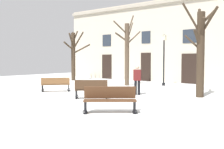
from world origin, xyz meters
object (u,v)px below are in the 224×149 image
bench_far_corner (110,99)px  bench_near_lamp (56,84)px  tree_right_of_center (74,53)px  bench_by_litter_bin (91,89)px  tree_center (201,49)px  streetlamp (164,54)px  person_strolling (137,79)px  tree_foreground (127,51)px

bench_far_corner → bench_near_lamp: 7.06m
bench_near_lamp → tree_right_of_center: bearing=-98.0°
bench_by_litter_bin → bench_far_corner: size_ratio=0.87×
tree_center → streetlamp: size_ratio=1.28×
bench_far_corner → person_strolling: 5.11m
bench_far_corner → tree_right_of_center: bearing=101.8°
tree_center → bench_far_corner: 6.30m
tree_center → bench_by_litter_bin: bearing=-134.2°
person_strolling → bench_by_litter_bin: bearing=48.3°
tree_foreground → person_strolling: 5.43m
streetlamp → person_strolling: bearing=-75.4°
tree_center → streetlamp: tree_center is taller
tree_center → person_strolling: 3.52m
tree_center → tree_right_of_center: size_ratio=1.06×
tree_foreground → bench_by_litter_bin: (2.65, -6.44, -1.97)m
tree_center → tree_foreground: 6.91m
streetlamp → bench_near_lamp: bearing=-113.0°
tree_center → bench_near_lamp: bearing=-157.0°
tree_center → bench_by_litter_bin: (-3.76, -3.87, -1.96)m
tree_center → tree_foreground: (-6.41, 2.57, 0.01)m
tree_right_of_center → bench_far_corner: bearing=-37.9°
tree_right_of_center → bench_near_lamp: bearing=-49.8°
tree_foreground → bench_by_litter_bin: size_ratio=3.41×
tree_center → bench_near_lamp: (-7.33, -3.11, -1.99)m
tree_center → bench_by_litter_bin: tree_center is taller
bench_by_litter_bin → bench_far_corner: bearing=103.4°
tree_center → streetlamp: bearing=136.5°
bench_near_lamp → person_strolling: person_strolling is taller
person_strolling → tree_center: bearing=-179.8°
tree_center → bench_by_litter_bin: 5.74m
bench_far_corner → tree_foreground: bearing=82.7°
tree_foreground → person_strolling: tree_foreground is taller
tree_foreground → tree_center: bearing=-21.9°
tree_right_of_center → person_strolling: 10.96m
tree_right_of_center → tree_foreground: tree_foreground is taller
tree_center → tree_foreground: bearing=158.1°
tree_foreground → person_strolling: bearing=-47.6°
streetlamp → bench_far_corner: size_ratio=2.12×
tree_foreground → bench_by_litter_bin: 7.24m
bench_by_litter_bin → bench_far_corner: bench_far_corner is taller
tree_right_of_center → person_strolling: (9.85, -4.57, -1.50)m
streetlamp → bench_near_lamp: size_ratio=2.38×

